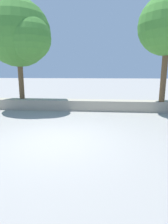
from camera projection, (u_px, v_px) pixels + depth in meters
The scene contains 3 objects.
ground_plane at pixel (57, 141), 5.64m from camera, with size 120.00×120.00×0.00m, color gray.
stone_wall at pixel (78, 105), 10.26m from camera, with size 36.00×0.80×0.55m, color #A89E89.
leafy_tree_far_left at pixel (20, 35), 9.88m from camera, with size 3.66×3.48×5.23m.
Camera 1 is at (1.33, -5.24, 2.02)m, focal length 30.16 mm.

